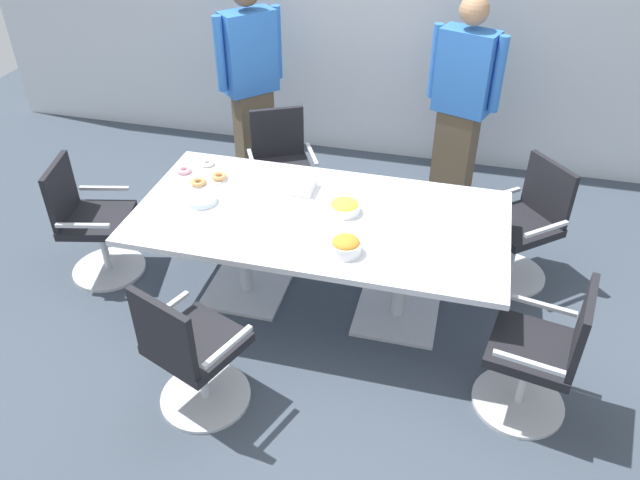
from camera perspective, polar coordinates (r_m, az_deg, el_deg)
The scene contains 15 objects.
ground_plane at distance 4.52m, azimuth 0.00°, elevation -5.71°, with size 10.00×10.00×0.01m, color #3D4754.
back_wall at distance 5.96m, azimuth 6.09°, elevation 20.09°, with size 8.00×0.10×2.80m, color silver.
conference_table at distance 4.13m, azimuth 0.00°, elevation 0.84°, with size 2.40×1.20×0.75m.
office_chair_0 at distance 4.76m, azimuth 17.95°, elevation 0.91°, with size 0.76×0.76×0.91m.
office_chair_1 at distance 5.23m, azimuth -3.49°, elevation 6.08°, with size 0.73×0.73×0.91m.
office_chair_2 at distance 4.86m, azimuth -20.00°, elevation 1.19°, with size 0.65×0.65×0.91m.
office_chair_3 at distance 3.65m, azimuth -11.56°, elevation -10.22°, with size 0.70×0.70×0.91m.
office_chair_4 at distance 3.78m, azimuth 19.33°, elevation -10.07°, with size 0.63×0.63×0.91m.
person_standing_0 at distance 5.58m, azimuth -6.26°, elevation 14.08°, with size 0.48×0.50×1.81m.
person_standing_1 at distance 5.35m, azimuth 12.69°, elevation 12.11°, with size 0.60×0.35×1.76m.
snack_bowl_chips_orange at distance 3.70m, azimuth 2.35°, elevation -0.50°, with size 0.19×0.19×0.11m.
snack_bowl_chips_yellow at distance 4.07m, azimuth 2.24°, elevation 3.04°, with size 0.20×0.20×0.09m.
donut_platter at distance 4.56m, azimuth -10.60°, elevation 5.91°, with size 0.38×0.38×0.04m.
plate_stack at distance 4.25m, azimuth -10.69°, elevation 3.59°, with size 0.20×0.20×0.04m.
napkin_pile at distance 4.31m, azimuth -1.80°, elevation 4.99°, with size 0.19×0.19×0.08m, color white.
Camera 1 is at (0.84, -3.28, 2.99)m, focal length 35.32 mm.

